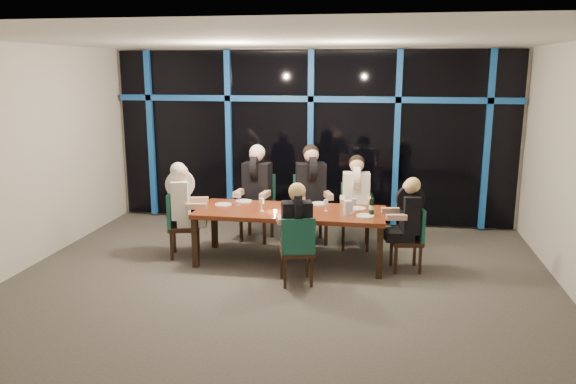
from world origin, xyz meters
name	(u,v)px	position (x,y,z in m)	size (l,w,h in m)	color
room	(279,123)	(0.00, 0.00, 2.02)	(7.04, 7.00, 3.02)	#534F49
window_wall	(312,135)	(0.01, 2.93, 1.55)	(6.86, 0.43, 2.94)	black
dining_table	(290,215)	(0.00, 0.80, 0.68)	(2.60, 1.00, 0.75)	maroon
chair_far_left	(258,203)	(-0.69, 1.82, 0.58)	(0.53, 0.53, 1.03)	black
chair_far_mid	(310,205)	(0.14, 1.83, 0.58)	(0.62, 0.62, 1.05)	black
chair_far_right	(355,212)	(0.85, 1.66, 0.54)	(0.48, 0.48, 0.97)	black
chair_end_left	(179,221)	(-1.62, 0.76, 0.52)	(0.53, 0.53, 0.94)	black
chair_end_right	(412,235)	(1.66, 0.75, 0.49)	(0.47, 0.47, 0.87)	black
chair_near_mid	(297,247)	(0.23, -0.05, 0.50)	(0.52, 0.52, 0.89)	black
diner_far_left	(256,179)	(-0.70, 1.73, 0.98)	(0.54, 0.67, 1.00)	black
diner_far_mid	(311,180)	(0.17, 1.74, 1.00)	(0.63, 0.71, 1.02)	black
diner_far_right	(356,188)	(0.86, 1.58, 0.92)	(0.50, 0.62, 0.94)	white
diner_end_left	(183,196)	(-1.55, 0.78, 0.90)	(0.63, 0.54, 0.92)	white
diner_end_right	(408,210)	(1.59, 0.74, 0.83)	(0.58, 0.47, 0.85)	black
diner_near_mid	(296,218)	(0.21, 0.02, 0.85)	(0.53, 0.61, 0.87)	black
plate_far_left	(244,201)	(-0.76, 1.17, 0.76)	(0.24, 0.24, 0.01)	white
plate_far_mid	(319,204)	(0.35, 1.21, 0.76)	(0.24, 0.24, 0.01)	white
plate_far_right	(357,208)	(0.91, 1.02, 0.76)	(0.24, 0.24, 0.01)	white
plate_end_left	(223,205)	(-1.00, 0.92, 0.76)	(0.24, 0.24, 0.01)	white
plate_end_right	(365,216)	(1.03, 0.64, 0.76)	(0.24, 0.24, 0.01)	white
plate_near_mid	(290,214)	(0.04, 0.56, 0.76)	(0.24, 0.24, 0.01)	white
wine_bottle	(372,207)	(1.11, 0.71, 0.86)	(0.07, 0.07, 0.30)	black
water_pitcher	(348,208)	(0.80, 0.66, 0.85)	(0.12, 0.11, 0.20)	silver
tea_light	(275,211)	(-0.19, 0.66, 0.76)	(0.05, 0.05, 0.03)	#FFA24C
wine_glass_a	(262,202)	(-0.38, 0.67, 0.88)	(0.07, 0.07, 0.18)	silver
wine_glass_b	(296,200)	(0.06, 0.90, 0.87)	(0.06, 0.06, 0.17)	silver
wine_glass_c	(326,203)	(0.49, 0.84, 0.87)	(0.06, 0.06, 0.16)	silver
wine_glass_d	(239,196)	(-0.78, 0.95, 0.88)	(0.07, 0.07, 0.18)	silver
wine_glass_e	(353,202)	(0.86, 0.87, 0.88)	(0.07, 0.07, 0.18)	silver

